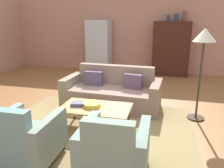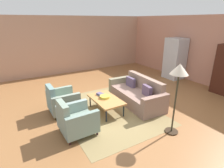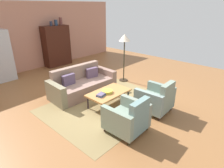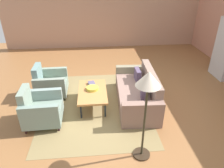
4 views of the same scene
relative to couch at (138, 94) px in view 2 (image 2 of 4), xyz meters
The scene contains 12 objects.
ground_plane 0.72m from the couch, 87.79° to the right, with size 11.43×11.43×0.00m, color #905E36.
wall_back 3.76m from the couch, 89.60° to the left, with size 9.52×0.12×2.80m, color tan.
wall_left 4.91m from the couch, behind, with size 0.12×8.49×2.80m, color tan.
area_rug 1.17m from the couch, 90.22° to the right, with size 3.40×2.60×0.01m, color olive.
couch is the anchor object (origin of this frame).
coffee_table 1.19m from the couch, 90.21° to the right, with size 1.20×0.70×0.41m.
armchair_left 2.43m from the couch, 104.39° to the right, with size 0.81×0.81×0.88m.
armchair_right 2.43m from the couch, 75.75° to the right, with size 0.82×0.82×0.88m.
fruit_bowl 1.20m from the couch, 93.23° to the right, with size 0.30×0.30×0.07m, color gold.
book_stack 1.25m from the couch, 104.11° to the right, with size 0.30×0.21×0.06m.
refrigerator 3.45m from the couch, 112.14° to the left, with size 0.80×0.73×1.85m.
floor_lamp 2.12m from the couch, ahead, with size 0.40×0.40×1.72m.
Camera 2 is at (4.19, -2.81, 2.61)m, focal length 28.57 mm.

